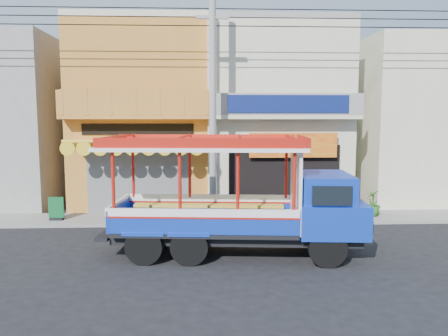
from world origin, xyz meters
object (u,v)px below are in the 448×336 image
object	(u,v)px
potted_plant_a	(262,204)
utility_pole	(217,90)
green_sign	(56,210)
potted_plant_b	(315,204)
potted_plant_c	(373,203)
songthaew_truck	(253,198)

from	to	relation	value
potted_plant_a	utility_pole	bearing A→B (deg)	-168.19
green_sign	potted_plant_b	world-z (taller)	potted_plant_b
utility_pole	potted_plant_c	size ratio (longest dim) A/B	27.07
potted_plant_c	green_sign	bearing A→B (deg)	-56.90
songthaew_truck	potted_plant_c	distance (m)	6.91
songthaew_truck	potted_plant_c	xyz separation A→B (m)	(5.27, 4.35, -1.05)
utility_pole	potted_plant_c	world-z (taller)	utility_pole
utility_pole	potted_plant_b	bearing A→B (deg)	8.73
green_sign	potted_plant_b	size ratio (longest dim) A/B	0.86
utility_pole	potted_plant_b	distance (m)	5.91
utility_pole	green_sign	size ratio (longest dim) A/B	31.53
songthaew_truck	green_sign	xyz separation A→B (m)	(-7.09, 4.20, -1.19)
potted_plant_b	potted_plant_c	bearing A→B (deg)	-110.26
potted_plant_a	potted_plant_c	size ratio (longest dim) A/B	0.82
utility_pole	potted_plant_a	distance (m)	4.97
green_sign	potted_plant_b	bearing A→B (deg)	0.77
songthaew_truck	potted_plant_b	size ratio (longest dim) A/B	7.38
potted_plant_a	potted_plant_b	bearing A→B (deg)	-30.40
green_sign	potted_plant_a	size ratio (longest dim) A/B	1.04
utility_pole	songthaew_truck	world-z (taller)	utility_pole
utility_pole	songthaew_truck	bearing A→B (deg)	-75.65
potted_plant_c	utility_pole	bearing A→B (deg)	-51.97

